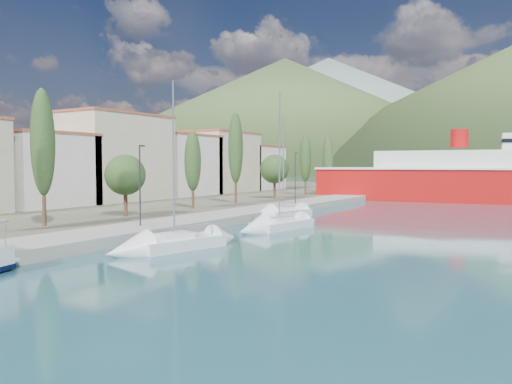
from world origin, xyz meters
The scene contains 9 objects.
ground centered at (0.00, 120.00, 0.00)m, with size 1400.00×1400.00×0.00m, color #24525B.
quay centered at (-9.00, 26.00, 0.40)m, with size 5.00×88.00×0.80m, color gray.
land_strip centered at (-47.00, 36.00, 0.35)m, with size 70.00×148.00×0.70m, color #565644.
town_buildings centered at (-32.00, 36.91, 5.57)m, with size 9.20×69.20×11.30m.
tree_row centered at (-15.69, 32.09, 5.84)m, with size 3.99×62.35×11.00m.
lamp_posts centered at (-9.00, 13.94, 4.08)m, with size 0.15×47.01×6.06m.
sailboat_near centered at (-3.32, 7.28, 0.31)m, with size 4.35×8.40×11.57m.
sailboat_mid centered at (-2.21, 19.38, 0.30)m, with size 3.54×8.78×12.29m.
sailboat_far centered at (-6.33, 27.87, 0.32)m, with size 4.17×8.13×11.43m.
Camera 1 is at (17.74, -15.45, 5.38)m, focal length 35.00 mm.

